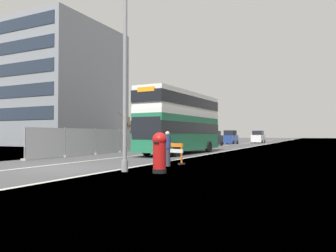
{
  "coord_description": "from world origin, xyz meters",
  "views": [
    {
      "loc": [
        11.37,
        -11.54,
        1.63
      ],
      "look_at": [
        1.71,
        8.13,
        2.2
      ],
      "focal_mm": 34.16,
      "sensor_mm": 36.0,
      "label": 1
    }
  ],
  "objects_px": {
    "car_oncoming_near": "(213,139)",
    "red_pillar_postbox": "(159,151)",
    "car_receding_far": "(258,137)",
    "pedestrian_at_kerb": "(167,149)",
    "car_receding_mid": "(230,138)",
    "roadworks_barrier": "(172,151)",
    "lamppost_foreground": "(125,77)",
    "double_decker_bus": "(181,121)"
  },
  "relations": [
    {
      "from": "lamppost_foreground",
      "to": "double_decker_bus",
      "type": "bearing_deg",
      "value": 102.97
    },
    {
      "from": "lamppost_foreground",
      "to": "car_receding_mid",
      "type": "bearing_deg",
      "value": 98.83
    },
    {
      "from": "double_decker_bus",
      "to": "lamppost_foreground",
      "type": "relative_size",
      "value": 1.29
    },
    {
      "from": "car_oncoming_near",
      "to": "pedestrian_at_kerb",
      "type": "xyz_separation_m",
      "value": [
        7.06,
        -28.91,
        -0.1
      ]
    },
    {
      "from": "car_receding_mid",
      "to": "pedestrian_at_kerb",
      "type": "height_order",
      "value": "car_receding_mid"
    },
    {
      "from": "roadworks_barrier",
      "to": "car_receding_far",
      "type": "xyz_separation_m",
      "value": [
        -3.61,
        45.42,
        0.36
      ]
    },
    {
      "from": "roadworks_barrier",
      "to": "car_receding_mid",
      "type": "bearing_deg",
      "value": 100.17
    },
    {
      "from": "red_pillar_postbox",
      "to": "roadworks_barrier",
      "type": "bearing_deg",
      "value": 108.71
    },
    {
      "from": "red_pillar_postbox",
      "to": "lamppost_foreground",
      "type": "bearing_deg",
      "value": -171.81
    },
    {
      "from": "car_receding_far",
      "to": "car_oncoming_near",
      "type": "bearing_deg",
      "value": -99.62
    },
    {
      "from": "car_oncoming_near",
      "to": "red_pillar_postbox",
      "type": "bearing_deg",
      "value": -75.77
    },
    {
      "from": "roadworks_barrier",
      "to": "pedestrian_at_kerb",
      "type": "height_order",
      "value": "pedestrian_at_kerb"
    },
    {
      "from": "double_decker_bus",
      "to": "red_pillar_postbox",
      "type": "distance_m",
      "value": 13.5
    },
    {
      "from": "car_receding_mid",
      "to": "roadworks_barrier",
      "type": "bearing_deg",
      "value": -79.83
    },
    {
      "from": "red_pillar_postbox",
      "to": "pedestrian_at_kerb",
      "type": "distance_m",
      "value": 2.87
    },
    {
      "from": "pedestrian_at_kerb",
      "to": "car_receding_mid",
      "type": "bearing_deg",
      "value": 100.42
    },
    {
      "from": "car_receding_far",
      "to": "car_receding_mid",
      "type": "bearing_deg",
      "value": -107.93
    },
    {
      "from": "double_decker_bus",
      "to": "roadworks_barrier",
      "type": "xyz_separation_m",
      "value": [
        3.17,
        -8.54,
        -1.99
      ]
    },
    {
      "from": "car_receding_far",
      "to": "pedestrian_at_kerb",
      "type": "height_order",
      "value": "car_receding_far"
    },
    {
      "from": "red_pillar_postbox",
      "to": "car_receding_far",
      "type": "xyz_separation_m",
      "value": [
        -4.99,
        49.48,
        0.13
      ]
    },
    {
      "from": "double_decker_bus",
      "to": "car_oncoming_near",
      "type": "xyz_separation_m",
      "value": [
        -3.48,
        19.02,
        -1.7
      ]
    },
    {
      "from": "pedestrian_at_kerb",
      "to": "roadworks_barrier",
      "type": "bearing_deg",
      "value": 107.01
    },
    {
      "from": "red_pillar_postbox",
      "to": "roadworks_barrier",
      "type": "distance_m",
      "value": 4.29
    },
    {
      "from": "car_oncoming_near",
      "to": "car_receding_far",
      "type": "distance_m",
      "value": 18.12
    },
    {
      "from": "car_oncoming_near",
      "to": "pedestrian_at_kerb",
      "type": "height_order",
      "value": "car_oncoming_near"
    },
    {
      "from": "red_pillar_postbox",
      "to": "pedestrian_at_kerb",
      "type": "bearing_deg",
      "value": 109.55
    },
    {
      "from": "roadworks_barrier",
      "to": "car_receding_mid",
      "type": "height_order",
      "value": "car_receding_mid"
    },
    {
      "from": "car_oncoming_near",
      "to": "car_receding_far",
      "type": "xyz_separation_m",
      "value": [
        3.03,
        17.87,
        0.07
      ]
    },
    {
      "from": "red_pillar_postbox",
      "to": "car_receding_far",
      "type": "height_order",
      "value": "car_receding_far"
    },
    {
      "from": "double_decker_bus",
      "to": "car_receding_mid",
      "type": "relative_size",
      "value": 2.77
    },
    {
      "from": "double_decker_bus",
      "to": "roadworks_barrier",
      "type": "bearing_deg",
      "value": -69.64
    },
    {
      "from": "pedestrian_at_kerb",
      "to": "lamppost_foreground",
      "type": "bearing_deg",
      "value": -102.11
    },
    {
      "from": "double_decker_bus",
      "to": "car_receding_mid",
      "type": "bearing_deg",
      "value": 96.89
    },
    {
      "from": "car_receding_mid",
      "to": "pedestrian_at_kerb",
      "type": "relative_size",
      "value": 2.28
    },
    {
      "from": "red_pillar_postbox",
      "to": "car_receding_mid",
      "type": "height_order",
      "value": "car_receding_mid"
    },
    {
      "from": "car_receding_far",
      "to": "pedestrian_at_kerb",
      "type": "distance_m",
      "value": 46.95
    },
    {
      "from": "car_receding_mid",
      "to": "double_decker_bus",
      "type": "bearing_deg",
      "value": -83.11
    },
    {
      "from": "lamppost_foreground",
      "to": "pedestrian_at_kerb",
      "type": "height_order",
      "value": "lamppost_foreground"
    },
    {
      "from": "car_receding_far",
      "to": "red_pillar_postbox",
      "type": "bearing_deg",
      "value": -84.24
    },
    {
      "from": "car_receding_far",
      "to": "pedestrian_at_kerb",
      "type": "xyz_separation_m",
      "value": [
        4.03,
        -46.77,
        -0.17
      ]
    },
    {
      "from": "double_decker_bus",
      "to": "car_receding_mid",
      "type": "xyz_separation_m",
      "value": [
        -3.36,
        27.86,
        -1.65
      ]
    },
    {
      "from": "lamppost_foreground",
      "to": "red_pillar_postbox",
      "type": "distance_m",
      "value": 3.58
    }
  ]
}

